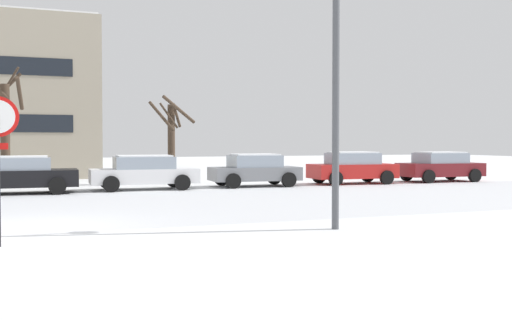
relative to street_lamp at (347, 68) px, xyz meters
name	(u,v)px	position (x,y,z in m)	size (l,w,h in m)	color
ground_plane	(37,228)	(-6.52, 2.63, -3.61)	(120.00, 120.00, 0.00)	white
road_surface	(33,210)	(-6.52, 6.56, -3.61)	(80.00, 9.87, 0.00)	silver
street_lamp	(347,68)	(0.00, 0.00, 0.00)	(1.67, 0.36, 5.96)	#4C4F54
parked_car_black	(17,174)	(-6.96, 12.45, -2.88)	(4.47, 2.18, 1.42)	black
parked_car_white	(144,172)	(-2.14, 12.70, -2.89)	(4.36, 2.12, 1.41)	white
parked_car_gray	(255,170)	(2.69, 12.69, -2.89)	(3.90, 2.13, 1.42)	slate
parked_car_red	(352,168)	(7.52, 12.61, -2.86)	(4.03, 2.12, 1.49)	red
parked_car_maroon	(440,166)	(12.34, 12.46, -2.87)	(4.08, 2.21, 1.46)	maroon
tree_far_left	(6,128)	(-7.37, 16.34, -1.09)	(1.55, 1.50, 5.21)	#423326
tree_far_right	(171,138)	(-0.30, 15.61, -1.48)	(2.05, 1.26, 4.04)	#423326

